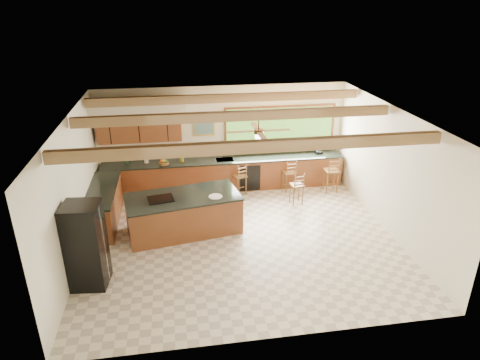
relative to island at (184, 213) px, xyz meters
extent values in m
plane|color=beige|center=(1.30, -0.60, -0.47)|extent=(7.20, 7.20, 0.00)
cube|color=#EBE6CB|center=(1.30, 2.65, 1.03)|extent=(7.20, 0.04, 3.00)
cube|color=#EBE6CB|center=(1.30, -3.85, 1.03)|extent=(7.20, 0.04, 3.00)
cube|color=#EBE6CB|center=(-2.30, -0.60, 1.03)|extent=(0.04, 6.50, 3.00)
cube|color=#EBE6CB|center=(4.90, -0.60, 1.03)|extent=(0.04, 6.50, 3.00)
cube|color=#A47652|center=(1.30, -0.60, 2.53)|extent=(7.20, 6.50, 0.04)
cube|color=olive|center=(1.30, -2.20, 2.39)|extent=(7.10, 0.15, 0.22)
cube|color=olive|center=(1.30, -0.10, 2.39)|extent=(7.10, 0.15, 0.22)
cube|color=olive|center=(1.30, 1.70, 2.39)|extent=(7.10, 0.15, 0.22)
cube|color=brown|center=(-1.05, 2.46, 1.43)|extent=(2.30, 0.35, 0.70)
cube|color=beige|center=(-1.05, 2.39, 2.03)|extent=(2.60, 0.50, 0.48)
cylinder|color=#FFEABF|center=(-1.75, 2.39, 1.80)|extent=(0.10, 0.10, 0.01)
cylinder|color=#FFEABF|center=(-0.35, 2.39, 1.80)|extent=(0.10, 0.10, 0.01)
cube|color=#76A73B|center=(3.00, 2.62, 1.20)|extent=(3.20, 0.04, 1.30)
cube|color=gold|center=(0.75, 2.62, 1.38)|extent=(0.64, 0.03, 0.54)
cube|color=#3C6D56|center=(0.75, 2.60, 1.38)|extent=(0.54, 0.01, 0.44)
cube|color=brown|center=(1.30, 2.31, -0.03)|extent=(7.00, 0.65, 0.88)
cube|color=black|center=(1.30, 2.31, 0.43)|extent=(7.04, 0.69, 0.04)
cube|color=brown|center=(-1.96, 0.75, -0.03)|extent=(0.65, 2.35, 0.88)
cube|color=black|center=(-1.96, 0.75, 0.43)|extent=(0.69, 2.39, 0.04)
cube|color=black|center=(2.00, 1.98, -0.05)|extent=(0.60, 0.02, 0.78)
cube|color=silver|center=(1.30, 2.31, 0.43)|extent=(0.50, 0.38, 0.03)
cylinder|color=silver|center=(1.30, 2.51, 0.60)|extent=(0.03, 0.03, 0.30)
cylinder|color=silver|center=(1.30, 2.41, 0.73)|extent=(0.03, 0.20, 0.03)
cylinder|color=silver|center=(-0.94, 2.40, 0.60)|extent=(0.12, 0.12, 0.31)
cylinder|color=#1A421D|center=(-1.49, 2.45, 0.55)|extent=(0.06, 0.06, 0.20)
cylinder|color=#1A421D|center=(-1.46, 2.38, 0.54)|extent=(0.05, 0.05, 0.18)
cube|color=black|center=(4.17, 2.38, 0.50)|extent=(0.24, 0.20, 0.10)
cube|color=brown|center=(0.00, 0.00, -0.02)|extent=(2.82, 1.66, 0.90)
cube|color=black|center=(0.00, 0.00, 0.45)|extent=(2.86, 1.71, 0.04)
cube|color=black|center=(-0.51, -0.09, 0.48)|extent=(0.66, 0.56, 0.02)
cylinder|color=silver|center=(0.77, -0.16, 0.47)|extent=(0.33, 0.33, 0.02)
cube|color=black|center=(-1.92, -1.81, 0.41)|extent=(0.75, 0.73, 1.76)
cube|color=silver|center=(-1.58, -1.81, 0.41)|extent=(0.02, 0.05, 1.62)
cube|color=brown|center=(1.67, 1.85, 0.10)|extent=(0.44, 0.44, 0.04)
cylinder|color=brown|center=(1.54, 1.72, -0.19)|extent=(0.03, 0.03, 0.55)
cylinder|color=brown|center=(1.80, 1.72, -0.19)|extent=(0.03, 0.03, 0.55)
cylinder|color=brown|center=(1.54, 1.98, -0.19)|extent=(0.03, 0.03, 0.55)
cylinder|color=brown|center=(1.80, 1.98, -0.19)|extent=(0.03, 0.03, 0.55)
cube|color=brown|center=(3.12, 1.00, 0.09)|extent=(0.37, 0.37, 0.04)
cylinder|color=brown|center=(2.98, 0.87, -0.20)|extent=(0.03, 0.03, 0.55)
cylinder|color=brown|center=(3.25, 0.87, -0.20)|extent=(0.03, 0.03, 0.55)
cylinder|color=brown|center=(2.98, 1.13, -0.20)|extent=(0.03, 0.03, 0.55)
cylinder|color=brown|center=(3.25, 1.13, -0.20)|extent=(0.03, 0.03, 0.55)
cube|color=brown|center=(4.34, 1.64, 0.18)|extent=(0.39, 0.39, 0.04)
cylinder|color=brown|center=(4.18, 1.49, -0.15)|extent=(0.04, 0.04, 0.63)
cylinder|color=brown|center=(4.49, 1.49, -0.15)|extent=(0.04, 0.04, 0.63)
cylinder|color=brown|center=(4.18, 1.79, -0.15)|extent=(0.04, 0.04, 0.63)
cylinder|color=brown|center=(4.49, 1.79, -0.15)|extent=(0.04, 0.04, 0.63)
cube|color=brown|center=(3.13, 1.85, 0.12)|extent=(0.40, 0.40, 0.04)
cylinder|color=brown|center=(2.99, 1.71, -0.18)|extent=(0.03, 0.03, 0.57)
cylinder|color=brown|center=(3.27, 1.71, -0.18)|extent=(0.03, 0.03, 0.57)
cylinder|color=brown|center=(2.99, 1.99, -0.18)|extent=(0.03, 0.03, 0.57)
cylinder|color=brown|center=(3.27, 1.99, -0.18)|extent=(0.03, 0.03, 0.57)
camera|label=1|loc=(-0.08, -9.25, 4.87)|focal=32.00mm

